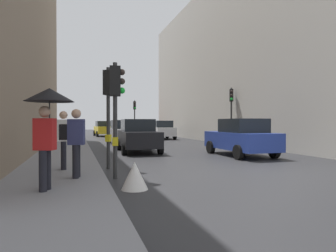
% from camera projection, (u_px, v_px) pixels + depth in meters
% --- Properties ---
extents(ground_plane, '(120.00, 120.00, 0.00)m').
position_uv_depth(ground_plane, '(265.00, 173.00, 9.18)').
color(ground_plane, '#28282B').
extents(sidewalk_kerb, '(2.53, 40.00, 0.16)m').
position_uv_depth(sidewalk_kerb, '(64.00, 156.00, 13.05)').
color(sidewalk_kerb, gray).
rests_on(sidewalk_kerb, ground).
extents(building_facade_right, '(12.00, 29.08, 13.32)m').
position_uv_depth(building_facade_right, '(264.00, 68.00, 27.01)').
color(building_facade_right, '#B2ADA3').
rests_on(building_facade_right, ground).
extents(traffic_light_far_median, '(0.24, 0.43, 3.90)m').
position_uv_depth(traffic_light_far_median, '(135.00, 112.00, 30.65)').
color(traffic_light_far_median, '#2D2D2D').
rests_on(traffic_light_far_median, ground).
extents(traffic_light_mid_street, '(0.34, 0.45, 3.98)m').
position_uv_depth(traffic_light_mid_street, '(231.00, 106.00, 20.22)').
color(traffic_light_mid_street, '#2D2D2D').
rests_on(traffic_light_mid_street, ground).
extents(traffic_light_near_right, '(0.45, 0.35, 3.47)m').
position_uv_depth(traffic_light_near_right, '(109.00, 99.00, 9.99)').
color(traffic_light_near_right, '#2D2D2D').
rests_on(traffic_light_near_right, ground).
extents(traffic_light_near_left, '(0.44, 0.27, 3.27)m').
position_uv_depth(traffic_light_near_left, '(116.00, 99.00, 8.24)').
color(traffic_light_near_left, '#2D2D2D').
rests_on(traffic_light_near_left, ground).
extents(car_blue_van, '(2.02, 4.20, 1.76)m').
position_uv_depth(car_blue_van, '(241.00, 137.00, 13.90)').
color(car_blue_van, navy).
rests_on(car_blue_van, ground).
extents(car_yellow_taxi, '(2.20, 4.29, 1.76)m').
position_uv_depth(car_yellow_taxi, '(104.00, 129.00, 34.10)').
color(car_yellow_taxi, yellow).
rests_on(car_yellow_taxi, ground).
extents(car_white_compact, '(2.15, 4.27, 1.76)m').
position_uv_depth(car_white_compact, '(162.00, 130.00, 28.22)').
color(car_white_compact, silver).
rests_on(car_white_compact, ground).
extents(car_silver_hatchback, '(2.21, 4.30, 1.76)m').
position_uv_depth(car_silver_hatchback, '(124.00, 132.00, 21.68)').
color(car_silver_hatchback, '#BCBCC1').
rests_on(car_silver_hatchback, ground).
extents(car_red_sedan, '(2.24, 4.31, 1.76)m').
position_uv_depth(car_red_sedan, '(140.00, 128.00, 37.80)').
color(car_red_sedan, red).
rests_on(car_red_sedan, ground).
extents(car_dark_suv, '(2.17, 4.28, 1.76)m').
position_uv_depth(car_dark_suv, '(138.00, 136.00, 15.72)').
color(car_dark_suv, black).
rests_on(car_dark_suv, ground).
extents(pedestrian_with_umbrella, '(1.00, 1.00, 2.14)m').
position_uv_depth(pedestrian_with_umbrella, '(48.00, 110.00, 6.09)').
color(pedestrian_with_umbrella, black).
rests_on(pedestrian_with_umbrella, sidewalk_kerb).
extents(pedestrian_with_black_backpack, '(0.61, 0.36, 1.77)m').
position_uv_depth(pedestrian_with_black_backpack, '(62.00, 136.00, 8.87)').
color(pedestrian_with_black_backpack, black).
rests_on(pedestrian_with_black_backpack, sidewalk_kerb).
extents(pedestrian_with_grey_backpack, '(0.64, 0.40, 1.77)m').
position_uv_depth(pedestrian_with_grey_backpack, '(75.00, 139.00, 7.53)').
color(pedestrian_with_grey_backpack, black).
rests_on(pedestrian_with_grey_backpack, sidewalk_kerb).
extents(warning_sign_triangle, '(0.64, 0.64, 0.65)m').
position_uv_depth(warning_sign_triangle, '(135.00, 176.00, 6.91)').
color(warning_sign_triangle, silver).
rests_on(warning_sign_triangle, ground).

